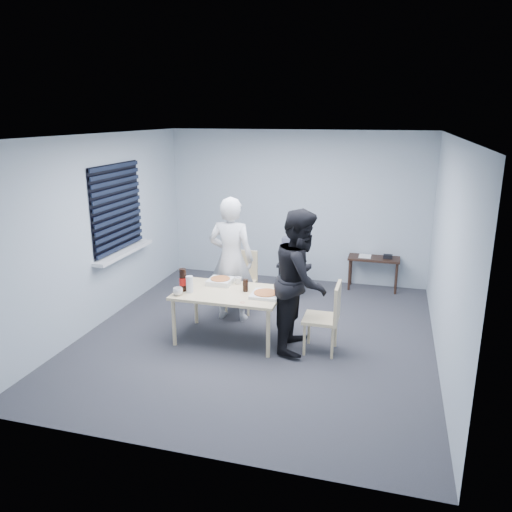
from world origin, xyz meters
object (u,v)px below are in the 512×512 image
(side_table, at_px, (374,262))
(stool, at_px, (291,269))
(dining_table, at_px, (229,296))
(person_black, at_px, (301,280))
(soda_bottle, at_px, (183,280))
(backpack, at_px, (291,251))
(mug_a, at_px, (178,291))
(chair_right, at_px, (328,313))
(mug_b, at_px, (238,280))
(person_white, at_px, (231,259))
(chair_far, at_px, (242,276))

(side_table, bearing_deg, stool, -152.75)
(dining_table, bearing_deg, side_table, 55.42)
(person_black, xyz_separation_m, side_table, (0.78, 2.45, -0.41))
(person_black, relative_size, soda_bottle, 5.98)
(dining_table, height_order, stool, dining_table)
(backpack, relative_size, mug_a, 3.33)
(chair_right, height_order, person_black, person_black)
(chair_right, relative_size, mug_b, 8.90)
(person_black, height_order, side_table, person_black)
(soda_bottle, bearing_deg, backpack, 62.42)
(chair_right, bearing_deg, stool, 114.41)
(chair_right, height_order, person_white, person_white)
(chair_right, relative_size, side_table, 1.06)
(backpack, xyz_separation_m, soda_bottle, (-1.01, -1.94, 0.05))
(stool, height_order, mug_b, mug_b)
(person_white, bearing_deg, mug_a, 68.06)
(mug_b, bearing_deg, dining_table, -93.95)
(chair_right, distance_m, soda_bottle, 1.88)
(person_white, xyz_separation_m, soda_bottle, (-0.39, -0.80, -0.09))
(stool, xyz_separation_m, mug_b, (-0.42, -1.50, 0.26))
(backpack, bearing_deg, person_white, -139.21)
(backpack, bearing_deg, dining_table, -124.12)
(side_table, xyz_separation_m, soda_bottle, (-2.28, -2.61, 0.32))
(dining_table, distance_m, backpack, 1.87)
(side_table, xyz_separation_m, mug_a, (-2.28, -2.77, 0.23))
(chair_far, distance_m, mug_b, 0.78)
(stool, height_order, backpack, backpack)
(backpack, xyz_separation_m, mug_b, (-0.42, -1.49, -0.05))
(person_black, bearing_deg, person_white, 59.90)
(chair_right, bearing_deg, soda_bottle, -177.00)
(person_white, height_order, person_black, same)
(person_black, height_order, soda_bottle, person_black)
(chair_right, relative_size, backpack, 2.17)
(chair_far, distance_m, chair_right, 1.80)
(soda_bottle, bearing_deg, mug_b, 37.11)
(chair_far, relative_size, person_white, 0.50)
(mug_a, bearing_deg, person_black, 11.99)
(person_white, xyz_separation_m, backpack, (0.63, 1.14, -0.13))
(person_black, height_order, mug_b, person_black)
(stool, height_order, soda_bottle, soda_bottle)
(person_white, xyz_separation_m, stool, (0.63, 1.15, -0.44))
(person_white, relative_size, mug_a, 14.39)
(side_table, distance_m, mug_a, 3.60)
(backpack, relative_size, soda_bottle, 1.38)
(dining_table, distance_m, mug_b, 0.34)
(side_table, bearing_deg, mug_b, -128.01)
(side_table, bearing_deg, dining_table, -124.58)
(dining_table, relative_size, person_white, 0.76)
(backpack, distance_m, soda_bottle, 2.19)
(dining_table, bearing_deg, stool, 76.44)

